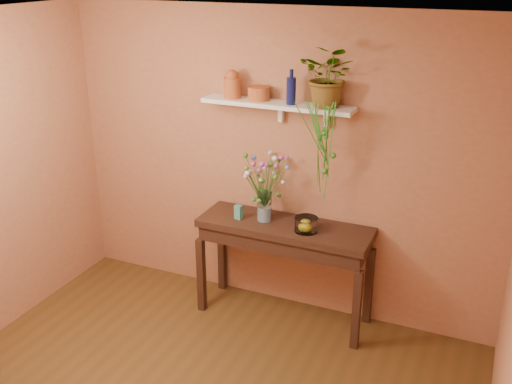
% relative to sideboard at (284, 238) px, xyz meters
% --- Properties ---
extents(room, '(4.04, 4.04, 2.70)m').
position_rel_sideboard_xyz_m(room, '(-0.19, -1.74, 0.57)').
color(room, '#543417').
rests_on(room, ground).
extents(sideboard, '(1.51, 0.48, 0.92)m').
position_rel_sideboard_xyz_m(sideboard, '(0.00, 0.00, 0.00)').
color(sideboard, '#381D14').
rests_on(sideboard, ground).
extents(wall_shelf, '(1.30, 0.24, 0.19)m').
position_rel_sideboard_xyz_m(wall_shelf, '(-0.13, 0.14, 1.13)').
color(wall_shelf, white).
rests_on(wall_shelf, room).
extents(terracotta_jug, '(0.17, 0.17, 0.24)m').
position_rel_sideboard_xyz_m(terracotta_jug, '(-0.54, 0.12, 1.27)').
color(terracotta_jug, '#B55A33').
rests_on(terracotta_jug, wall_shelf).
extents(terracotta_pot, '(0.21, 0.21, 0.11)m').
position_rel_sideboard_xyz_m(terracotta_pot, '(-0.31, 0.15, 1.21)').
color(terracotta_pot, '#B55A33').
rests_on(terracotta_pot, wall_shelf).
extents(blue_bottle, '(0.08, 0.08, 0.28)m').
position_rel_sideboard_xyz_m(blue_bottle, '(-0.01, 0.11, 1.27)').
color(blue_bottle, '#101447').
rests_on(blue_bottle, wall_shelf).
extents(spider_plant, '(0.49, 0.44, 0.49)m').
position_rel_sideboard_xyz_m(spider_plant, '(0.30, 0.15, 1.40)').
color(spider_plant, '#357723').
rests_on(spider_plant, wall_shelf).
extents(plant_fronds, '(0.30, 0.31, 0.85)m').
position_rel_sideboard_xyz_m(plant_fronds, '(0.32, -0.01, 0.90)').
color(plant_fronds, '#357723').
rests_on(plant_fronds, wall_shelf).
extents(glass_vase, '(0.13, 0.13, 0.26)m').
position_rel_sideboard_xyz_m(glass_vase, '(-0.19, 0.01, 0.24)').
color(glass_vase, white).
rests_on(glass_vase, sideboard).
extents(bouquet, '(0.38, 0.46, 0.47)m').
position_rel_sideboard_xyz_m(bouquet, '(-0.21, 0.01, 0.55)').
color(bouquet, '#386B28').
rests_on(bouquet, glass_vase).
extents(glass_bowl, '(0.20, 0.20, 0.12)m').
position_rel_sideboard_xyz_m(glass_bowl, '(0.21, -0.06, 0.19)').
color(glass_bowl, white).
rests_on(glass_bowl, sideboard).
extents(lemon, '(0.09, 0.09, 0.09)m').
position_rel_sideboard_xyz_m(lemon, '(0.21, -0.07, 0.18)').
color(lemon, yellow).
rests_on(lemon, glass_bowl).
extents(carton, '(0.07, 0.06, 0.13)m').
position_rel_sideboard_xyz_m(carton, '(-0.41, -0.06, 0.20)').
color(carton, teal).
rests_on(carton, sideboard).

